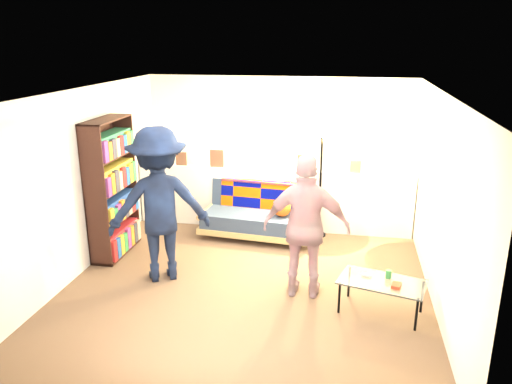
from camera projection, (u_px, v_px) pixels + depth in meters
The scene contains 10 objects.
ground at pixel (250, 277), 6.55m from camera, with size 5.00×5.00×0.00m, color brown.
room_shell at pixel (257, 145), 6.49m from camera, with size 4.60×5.05×2.45m.
half_wall_ledge at pixel (272, 199), 8.09m from camera, with size 4.45×0.15×1.00m, color silver.
ledge_decor at pixel (258, 158), 7.91m from camera, with size 2.97×0.02×0.45m.
futon_sofa at pixel (259, 215), 7.82m from camera, with size 1.80×0.99×0.74m.
bookshelf at pixel (112, 193), 7.04m from camera, with size 0.33×0.98×1.96m.
coffee_table at pixel (382, 283), 5.61m from camera, with size 1.04×0.74×0.49m.
floor_lamp at pixel (322, 164), 7.60m from camera, with size 0.34×0.31×1.65m.
person_left at pixel (159, 205), 6.28m from camera, with size 1.28×0.74×1.99m, color black.
person_right at pixel (306, 227), 5.86m from camera, with size 1.03×0.43×1.75m, color pink.
Camera 1 is at (1.15, -5.80, 3.02)m, focal length 35.00 mm.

